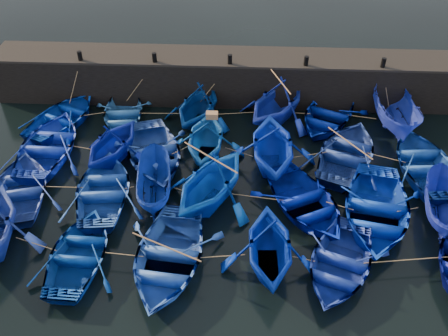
{
  "coord_description": "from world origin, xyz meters",
  "views": [
    {
      "loc": [
        0.85,
        -14.29,
        15.07
      ],
      "look_at": [
        0.0,
        3.2,
        0.7
      ],
      "focal_mm": 40.0,
      "sensor_mm": 36.0,
      "label": 1
    }
  ],
  "objects_px": {
    "boat_0": "(63,116)",
    "wooden_crate": "(212,115)",
    "boat_8": "(153,153)",
    "boat_13": "(22,187)"
  },
  "relations": [
    {
      "from": "boat_0",
      "to": "boat_8",
      "type": "bearing_deg",
      "value": 174.21
    },
    {
      "from": "boat_0",
      "to": "wooden_crate",
      "type": "relative_size",
      "value": 8.77
    },
    {
      "from": "boat_8",
      "to": "boat_13",
      "type": "xyz_separation_m",
      "value": [
        -5.43,
        -2.59,
        -0.06
      ]
    },
    {
      "from": "boat_0",
      "to": "boat_13",
      "type": "xyz_separation_m",
      "value": [
        -0.15,
        -5.6,
        -0.0
      ]
    },
    {
      "from": "boat_0",
      "to": "boat_13",
      "type": "relative_size",
      "value": 1.0
    },
    {
      "from": "boat_0",
      "to": "boat_8",
      "type": "distance_m",
      "value": 6.08
    },
    {
      "from": "boat_0",
      "to": "boat_13",
      "type": "bearing_deg",
      "value": 112.38
    },
    {
      "from": "boat_0",
      "to": "wooden_crate",
      "type": "height_order",
      "value": "wooden_crate"
    },
    {
      "from": "boat_0",
      "to": "wooden_crate",
      "type": "xyz_separation_m",
      "value": [
        8.07,
        -2.38,
        1.9
      ]
    },
    {
      "from": "boat_8",
      "to": "boat_13",
      "type": "distance_m",
      "value": 6.01
    }
  ]
}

